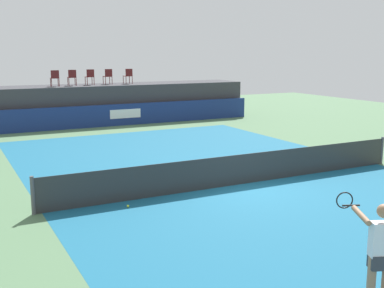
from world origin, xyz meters
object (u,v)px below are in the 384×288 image
object	(u,v)px
spectator_chair_far_right	(128,75)
net_post_far	(382,150)
spectator_chair_right	(108,76)
tennis_player	(380,253)
spectator_chair_far_left	(55,77)
net_post_near	(33,196)
spectator_chair_center	(90,76)
tennis_ball	(128,206)
spectator_chair_left	(72,77)

from	to	relation	value
spectator_chair_far_right	net_post_far	distance (m)	16.05
spectator_chair_right	spectator_chair_far_right	distance (m)	1.23
tennis_player	spectator_chair_far_left	bearing A→B (deg)	90.84
spectator_chair_right	net_post_far	size ratio (longest dim) A/B	0.89
net_post_far	spectator_chair_far_left	bearing A→B (deg)	120.10
net_post_near	spectator_chair_center	bearing A→B (deg)	69.23
spectator_chair_far_left	spectator_chair_right	xyz separation A→B (m)	(3.17, 0.46, 0.00)
spectator_chair_far_left	tennis_player	distance (m)	22.28
spectator_chair_center	tennis_ball	world-z (taller)	spectator_chair_center
spectator_chair_far_right	spectator_chair_center	bearing A→B (deg)	177.90
net_post_near	spectator_chair_far_right	bearing A→B (deg)	62.00
spectator_chair_right	tennis_ball	world-z (taller)	spectator_chair_right
spectator_chair_far_left	net_post_far	distance (m)	17.39
spectator_chair_center	spectator_chair_far_right	xyz separation A→B (m)	(2.30, -0.08, 0.00)
spectator_chair_left	spectator_chair_right	xyz separation A→B (m)	(2.15, 0.18, 0.00)
spectator_chair_far_right	tennis_player	distance (m)	23.03
net_post_near	net_post_far	world-z (taller)	same
spectator_chair_center	net_post_near	size ratio (longest dim) A/B	0.89
spectator_chair_far_left	spectator_chair_center	bearing A→B (deg)	12.83
spectator_chair_right	net_post_near	world-z (taller)	spectator_chair_right
spectator_chair_center	tennis_ball	size ratio (longest dim) A/B	13.06
spectator_chair_right	spectator_chair_far_right	bearing A→B (deg)	-3.14
spectator_chair_far_left	tennis_ball	size ratio (longest dim) A/B	13.06
spectator_chair_center	net_post_near	bearing A→B (deg)	-110.77
spectator_chair_right	net_post_far	distance (m)	16.48
spectator_chair_center	spectator_chair_right	bearing A→B (deg)	-0.91
tennis_player	tennis_ball	bearing A→B (deg)	104.63
spectator_chair_far_left	tennis_ball	bearing A→B (deg)	-95.27
net_post_near	net_post_far	distance (m)	12.40
spectator_chair_center	spectator_chair_far_right	world-z (taller)	same
tennis_ball	spectator_chair_right	bearing A→B (deg)	73.93
net_post_far	spectator_chair_right	bearing A→B (deg)	109.62
net_post_far	tennis_ball	size ratio (longest dim) A/B	14.71
spectator_chair_far_left	net_post_far	size ratio (longest dim) A/B	0.89
spectator_chair_far_right	tennis_ball	xyz separation A→B (m)	(-5.82, -15.88, -2.66)
spectator_chair_far_left	spectator_chair_left	xyz separation A→B (m)	(1.01, 0.28, 0.00)
spectator_chair_far_right	net_post_near	size ratio (longest dim) A/B	0.89
spectator_chair_right	tennis_player	world-z (taller)	spectator_chair_right
net_post_near	tennis_player	bearing A→B (deg)	-60.79
tennis_player	spectator_chair_left	bearing A→B (deg)	88.24
spectator_chair_left	spectator_chair_right	distance (m)	2.16
net_post_far	tennis_ball	world-z (taller)	net_post_far
spectator_chair_center	tennis_player	world-z (taller)	spectator_chair_center
net_post_near	tennis_player	distance (m)	8.36
net_post_near	tennis_ball	distance (m)	2.43
spectator_chair_far_left	spectator_chair_right	world-z (taller)	same
spectator_chair_left	tennis_player	bearing A→B (deg)	-91.76
spectator_chair_far_left	spectator_chair_center	size ratio (longest dim) A/B	1.00
spectator_chair_right	tennis_player	bearing A→B (deg)	-97.14
spectator_chair_center	spectator_chair_right	distance (m)	1.07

